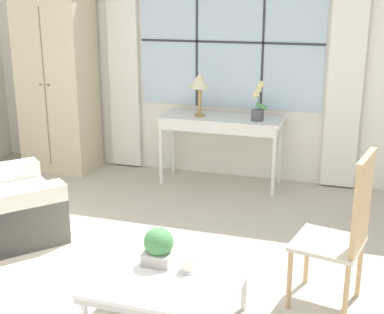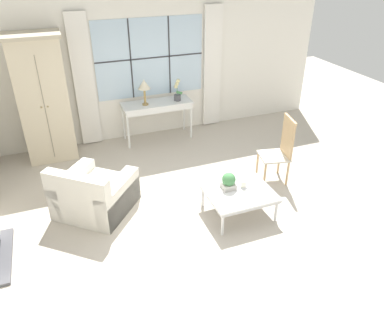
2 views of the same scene
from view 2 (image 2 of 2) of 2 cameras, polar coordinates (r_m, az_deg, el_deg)
ground_plane at (r=5.48m, az=2.95°, el=-8.85°), size 14.00×14.00×0.00m
wall_back_windowed at (r=7.44m, az=-6.37°, el=13.63°), size 7.20×0.14×2.80m
armoire at (r=6.97m, az=-21.68°, el=8.20°), size 0.90×0.63×2.21m
console_table at (r=7.36m, az=-5.40°, el=7.67°), size 1.35×0.50×0.77m
table_lamp at (r=7.10m, az=-7.31°, el=10.77°), size 0.23×0.23×0.49m
potted_orchid at (r=7.34m, az=-2.25°, el=9.79°), size 0.17×0.14×0.43m
armchair_upholstered at (r=5.60m, az=-14.66°, el=-5.66°), size 1.33×1.33×0.80m
side_chair_wooden at (r=6.12m, az=13.42°, el=1.47°), size 0.52×0.52×1.10m
coffee_table at (r=5.35m, az=7.19°, el=-5.53°), size 0.93×0.79×0.38m
potted_plant_small at (r=5.31m, az=5.62°, el=-3.67°), size 0.20×0.20×0.25m
pillar_candle at (r=5.40m, az=7.87°, el=-4.15°), size 0.12×0.12×0.11m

